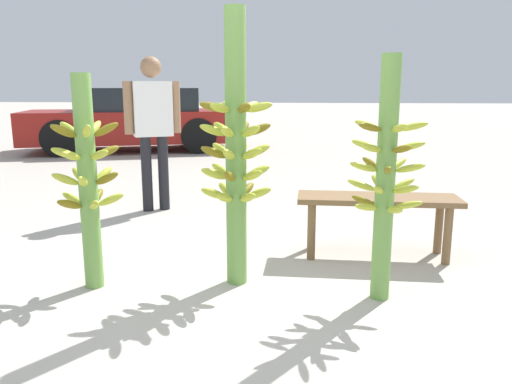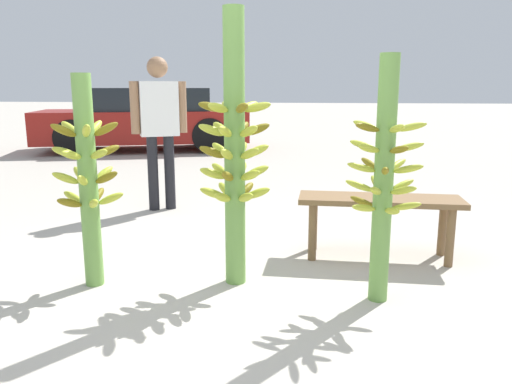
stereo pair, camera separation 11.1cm
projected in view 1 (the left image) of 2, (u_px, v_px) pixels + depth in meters
The scene contains 7 objects.
ground_plane at pixel (226, 308), 2.89m from camera, with size 80.00×80.00×0.00m, color #B2AA9E.
banana_stalk_left at pixel (88, 179), 3.06m from camera, with size 0.43×0.44×1.34m.
banana_stalk_center at pixel (236, 151), 3.10m from camera, with size 0.47×0.46×1.72m.
banana_stalk_right at pixel (386, 177), 2.88m from camera, with size 0.45×0.45×1.44m.
vendor_person at pixel (153, 120), 5.02m from camera, with size 0.55×0.33×1.55m.
market_bench at pixel (377, 207), 3.70m from camera, with size 1.19×0.37×0.46m.
parked_car at pixel (134, 120), 10.04m from camera, with size 4.40×2.79×1.24m.
Camera 1 is at (0.43, -2.66, 1.25)m, focal length 35.00 mm.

